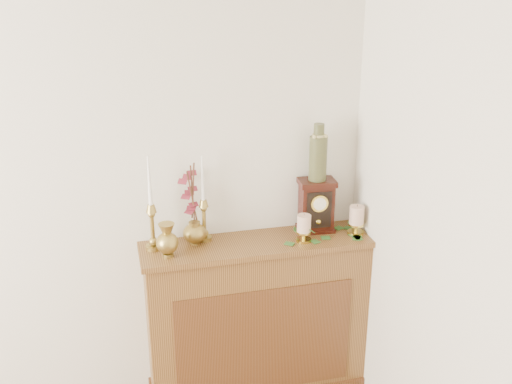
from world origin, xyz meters
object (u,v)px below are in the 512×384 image
object	(u,v)px
candlestick_left	(152,219)
candlestick_center	(204,213)
bud_vase	(167,241)
ceramic_vase	(318,155)
mantel_clock	(316,206)
ginger_jar	(191,205)

from	to	relation	value
candlestick_left	candlestick_center	bearing A→B (deg)	8.83
bud_vase	ceramic_vase	distance (m)	0.90
bud_vase	mantel_clock	bearing A→B (deg)	8.90
candlestick_left	bud_vase	distance (m)	0.15
candlestick_center	mantel_clock	xyz separation A→B (m)	(0.61, -0.02, -0.01)
candlestick_center	ginger_jar	distance (m)	0.08
candlestick_left	bud_vase	size ratio (longest dim) A/B	2.78
candlestick_left	ceramic_vase	distance (m)	0.92
candlestick_center	ceramic_vase	xyz separation A→B (m)	(0.61, -0.02, 0.28)
candlestick_center	mantel_clock	size ratio (longest dim) A/B	1.60
candlestick_center	ceramic_vase	size ratio (longest dim) A/B	1.52
candlestick_center	bud_vase	distance (m)	0.27
candlestick_left	ceramic_vase	bearing A→B (deg)	1.45
candlestick_left	ginger_jar	bearing A→B (deg)	12.04
candlestick_left	ginger_jar	xyz separation A→B (m)	(0.21, 0.04, 0.04)
ginger_jar	candlestick_center	bearing A→B (deg)	-1.45
ceramic_vase	candlestick_left	bearing A→B (deg)	-178.55
ginger_jar	mantel_clock	size ratio (longest dim) A/B	1.56
bud_vase	mantel_clock	world-z (taller)	mantel_clock
bud_vase	candlestick_center	bearing A→B (deg)	35.73
candlestick_left	mantel_clock	world-z (taller)	candlestick_left
candlestick_center	ginger_jar	xyz separation A→B (m)	(-0.07, 0.00, 0.05)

